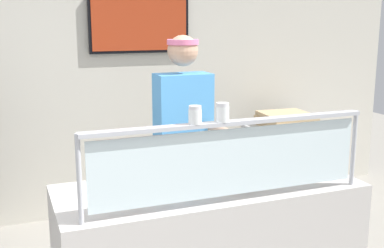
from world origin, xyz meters
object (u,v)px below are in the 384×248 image
object	(u,v)px
pizza_tray	(232,178)
pizza_box_stack	(286,120)
parmesan_shaker	(195,116)
pepper_flake_shaker	(222,113)
worker_figure	(184,144)
pizza_server	(236,175)

from	to	relation	value
pizza_tray	pizza_box_stack	bearing A→B (deg)	49.80
parmesan_shaker	pepper_flake_shaker	xyz separation A→B (m)	(0.14, 0.00, 0.00)
worker_figure	pizza_box_stack	world-z (taller)	worker_figure
pizza_server	pepper_flake_shaker	xyz separation A→B (m)	(-0.22, -0.28, 0.43)
worker_figure	pizza_box_stack	xyz separation A→B (m)	(1.45, 0.97, -0.12)
pizza_server	worker_figure	world-z (taller)	worker_figure
pizza_tray	pizza_box_stack	distance (m)	2.19
parmesan_shaker	worker_figure	world-z (taller)	worker_figure
pizza_server	parmesan_shaker	distance (m)	0.62
pizza_server	pepper_flake_shaker	world-z (taller)	pepper_flake_shaker
pepper_flake_shaker	pizza_box_stack	xyz separation A→B (m)	(1.62, 1.96, -0.53)
pizza_box_stack	parmesan_shaker	bearing A→B (deg)	-131.86
pepper_flake_shaker	pizza_box_stack	size ratio (longest dim) A/B	0.19
pepper_flake_shaker	pizza_server	bearing A→B (deg)	51.08
pizza_tray	worker_figure	world-z (taller)	worker_figure
pepper_flake_shaker	pizza_tray	bearing A→B (deg)	55.05
pepper_flake_shaker	pizza_box_stack	distance (m)	2.60
pepper_flake_shaker	worker_figure	xyz separation A→B (m)	(0.17, 0.99, -0.41)
pizza_tray	pepper_flake_shaker	xyz separation A→B (m)	(-0.21, -0.30, 0.45)
pizza_tray	parmesan_shaker	bearing A→B (deg)	-139.82
pizza_tray	worker_figure	size ratio (longest dim) A/B	0.23
pizza_server	pizza_box_stack	world-z (taller)	pizza_server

